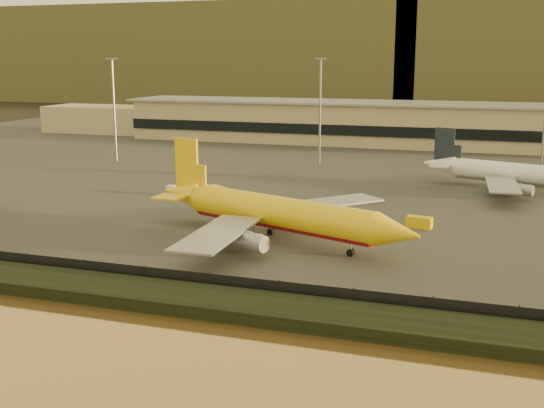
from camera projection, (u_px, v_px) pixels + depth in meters
The scene contains 11 objects.
ground at pixel (237, 260), 87.83m from camera, with size 900.00×900.00×0.00m, color black.
embankment at pixel (178, 298), 71.93m from camera, with size 320.00×7.00×1.40m, color black.
tarmac at pixel (371, 159), 175.86m from camera, with size 320.00×220.00×0.20m, color #2D2D2D.
perimeter_fence at pixel (194, 281), 75.51m from camera, with size 300.00×0.05×2.20m, color black.
terminal_building at pixel (343, 123), 207.41m from camera, with size 202.00×25.00×12.60m.
apron_light_masts at pixel (425, 104), 149.38m from camera, with size 152.20×12.20×25.40m.
distant_hills at pixel (414, 48), 402.83m from camera, with size 470.00×160.00×70.00m.
dhl_cargo_jet at pixel (276, 213), 95.80m from camera, with size 43.29×41.12×13.34m.
white_narrowbody_jet at pixel (521, 174), 131.12m from camera, with size 38.90×37.00×11.44m.
gse_vehicle_yellow at pixel (419, 222), 103.71m from camera, with size 3.83×1.72×1.72m, color yellow.
gse_vehicle_white at pixel (177, 190), 128.58m from camera, with size 3.85×1.73×1.73m, color white.
Camera 1 is at (31.17, -78.52, 25.54)m, focal length 45.00 mm.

